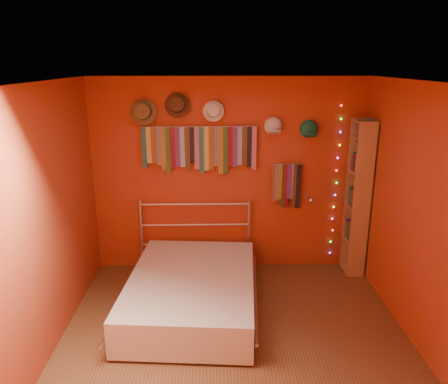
{
  "coord_description": "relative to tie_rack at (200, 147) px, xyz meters",
  "views": [
    {
      "loc": [
        -0.19,
        -3.68,
        2.67
      ],
      "look_at": [
        -0.09,
        0.9,
        1.29
      ],
      "focal_mm": 35.0,
      "sensor_mm": 36.0,
      "label": 1
    }
  ],
  "objects": [
    {
      "name": "reading_lamp",
      "position": [
        1.39,
        -0.16,
        -0.65
      ],
      "size": [
        0.07,
        0.29,
        0.09
      ],
      "color": "silver",
      "rests_on": "back_wall"
    },
    {
      "name": "back_wall",
      "position": [
        0.38,
        0.07,
        -0.39
      ],
      "size": [
        3.5,
        0.02,
        2.5
      ],
      "primitive_type": "cube",
      "color": "#A8371B",
      "rests_on": "ground"
    },
    {
      "name": "fedora_olive",
      "position": [
        -0.67,
        -0.03,
        0.44
      ],
      "size": [
        0.32,
        0.17,
        0.32
      ],
      "rotation": [
        1.36,
        0.0,
        0.0
      ],
      "color": "brown",
      "rests_on": "back_wall"
    },
    {
      "name": "fedora_white",
      "position": [
        0.17,
        -0.03,
        0.45
      ],
      "size": [
        0.26,
        0.14,
        0.25
      ],
      "rotation": [
        1.36,
        0.0,
        0.0
      ],
      "color": "white",
      "rests_on": "back_wall"
    },
    {
      "name": "cap_green",
      "position": [
        1.36,
        0.01,
        0.22
      ],
      "size": [
        0.2,
        0.25,
        0.2
      ],
      "color": "#186D49",
      "rests_on": "back_wall"
    },
    {
      "name": "ground",
      "position": [
        0.38,
        -1.68,
        -1.64
      ],
      "size": [
        3.5,
        3.5,
        0.0
      ],
      "primitive_type": "plane",
      "color": "brown",
      "rests_on": "ground"
    },
    {
      "name": "tie_rack",
      "position": [
        0.0,
        0.0,
        0.0
      ],
      "size": [
        1.45,
        0.03,
        0.61
      ],
      "color": "silver",
      "rests_on": "back_wall"
    },
    {
      "name": "left_wall",
      "position": [
        -1.37,
        -1.68,
        -0.39
      ],
      "size": [
        0.02,
        3.5,
        2.5
      ],
      "primitive_type": "cube",
      "color": "#A8371B",
      "rests_on": "ground"
    },
    {
      "name": "cap_white",
      "position": [
        0.91,
        0.01,
        0.26
      ],
      "size": [
        0.2,
        0.25,
        0.2
      ],
      "color": "silver",
      "rests_on": "back_wall"
    },
    {
      "name": "right_wall",
      "position": [
        2.13,
        -1.68,
        -0.39
      ],
      "size": [
        0.02,
        3.5,
        2.5
      ],
      "primitive_type": "cube",
      "color": "#A8371B",
      "rests_on": "ground"
    },
    {
      "name": "fedora_brown",
      "position": [
        -0.26,
        -0.03,
        0.52
      ],
      "size": [
        0.3,
        0.16,
        0.3
      ],
      "rotation": [
        1.36,
        0.0,
        0.0
      ],
      "color": "#4B2D1A",
      "rests_on": "back_wall"
    },
    {
      "name": "bed",
      "position": [
        -0.08,
        -1.04,
        -1.42
      ],
      "size": [
        1.59,
        2.03,
        0.96
      ],
      "rotation": [
        0.0,
        0.0,
        -0.08
      ],
      "color": "silver",
      "rests_on": "ground"
    },
    {
      "name": "bookshelf",
      "position": [
        2.03,
        -0.15,
        -0.63
      ],
      "size": [
        0.25,
        0.34,
        2.0
      ],
      "color": "#AD7B4E",
      "rests_on": "ground"
    },
    {
      "name": "fairy_lights",
      "position": [
        1.75,
        0.03,
        -0.48
      ],
      "size": [
        0.05,
        0.02,
        2.0
      ],
      "color": "#FF3333",
      "rests_on": "back_wall"
    },
    {
      "name": "ceiling",
      "position": [
        0.38,
        -1.68,
        0.86
      ],
      "size": [
        3.5,
        3.5,
        0.02
      ],
      "primitive_type": "cube",
      "color": "white",
      "rests_on": "back_wall"
    },
    {
      "name": "small_tie_rack",
      "position": [
        1.1,
        -0.0,
        -0.48
      ],
      "size": [
        0.4,
        0.03,
        0.58
      ],
      "color": "silver",
      "rests_on": "back_wall"
    }
  ]
}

